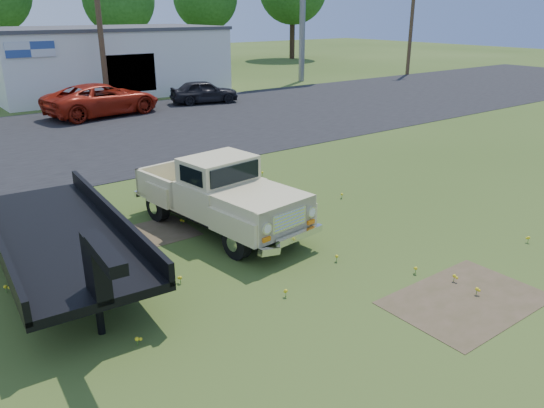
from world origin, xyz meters
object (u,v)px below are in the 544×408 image
(red_pickup, at_px, (103,100))
(dark_sedan, at_px, (204,92))
(vintage_pickup_truck, at_px, (219,193))
(flatbed_trailer, at_px, (58,230))

(red_pickup, distance_m, dark_sedan, 6.12)
(vintage_pickup_truck, xyz_separation_m, flatbed_trailer, (-3.84, -0.04, 0.03))
(vintage_pickup_truck, bearing_deg, flatbed_trailer, 173.34)
(flatbed_trailer, bearing_deg, vintage_pickup_truck, 4.34)
(flatbed_trailer, distance_m, red_pickup, 18.00)
(flatbed_trailer, relative_size, dark_sedan, 1.81)
(vintage_pickup_truck, bearing_deg, dark_sedan, 53.89)
(red_pickup, xyz_separation_m, dark_sedan, (6.11, 0.21, -0.15))
(flatbed_trailer, height_order, red_pickup, flatbed_trailer)
(red_pickup, bearing_deg, vintage_pickup_truck, 159.80)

